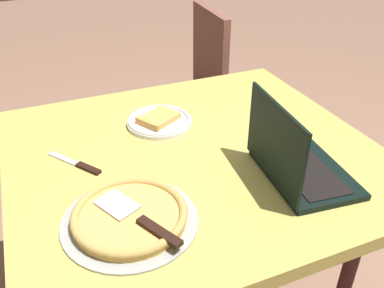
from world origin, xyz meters
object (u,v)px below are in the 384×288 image
(dining_table, at_px, (194,167))
(chair_near, at_px, (189,89))
(laptop, at_px, (295,162))
(pizza_tray, at_px, (130,216))
(pizza_plate, at_px, (159,121))
(table_knife, at_px, (79,165))

(dining_table, distance_m, chair_near, 1.00)
(laptop, height_order, pizza_tray, laptop)
(laptop, distance_m, pizza_plate, 0.50)
(pizza_tray, bearing_deg, dining_table, 41.02)
(dining_table, bearing_deg, table_knife, 170.65)
(dining_table, relative_size, laptop, 3.46)
(pizza_plate, bearing_deg, table_knife, -153.83)
(pizza_tray, relative_size, table_knife, 1.89)
(dining_table, bearing_deg, laptop, -49.32)
(dining_table, bearing_deg, pizza_plate, 102.40)
(pizza_tray, height_order, table_knife, pizza_tray)
(dining_table, height_order, chair_near, chair_near)
(table_knife, bearing_deg, pizza_plate, 26.17)
(pizza_plate, distance_m, table_knife, 0.33)
(dining_table, xyz_separation_m, chair_near, (0.36, 0.92, -0.18))
(pizza_tray, distance_m, table_knife, 0.30)
(laptop, height_order, chair_near, laptop)
(pizza_tray, height_order, chair_near, chair_near)
(pizza_plate, height_order, table_knife, pizza_plate)
(pizza_plate, distance_m, pizza_tray, 0.49)
(chair_near, bearing_deg, pizza_plate, -119.61)
(pizza_plate, bearing_deg, chair_near, 60.39)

